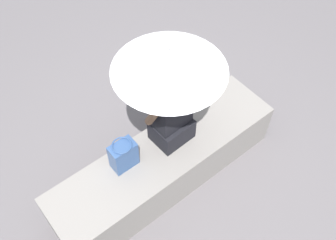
{
  "coord_description": "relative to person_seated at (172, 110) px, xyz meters",
  "views": [
    {
      "loc": [
        1.18,
        1.52,
        3.42
      ],
      "look_at": [
        -0.07,
        -0.04,
        0.83
      ],
      "focal_mm": 41.67,
      "sensor_mm": 36.0,
      "label": 1
    }
  ],
  "objects": [
    {
      "name": "person_seated",
      "position": [
        0.0,
        0.0,
        0.0
      ],
      "size": [
        0.48,
        0.29,
        0.9
      ],
      "color": "black",
      "rests_on": "stone_bench"
    },
    {
      "name": "stone_bench",
      "position": [
        0.15,
        0.08,
        -0.63
      ],
      "size": [
        2.27,
        0.59,
        0.48
      ],
      "primitive_type": "cube",
      "color": "gray",
      "rests_on": "ground"
    },
    {
      "name": "ground_plane",
      "position": [
        0.15,
        0.08,
        -0.87
      ],
      "size": [
        14.0,
        14.0,
        0.0
      ],
      "primitive_type": "plane",
      "color": "#605B5E"
    },
    {
      "name": "parasol",
      "position": [
        0.02,
        -0.01,
        0.58
      ],
      "size": [
        0.89,
        0.89,
        1.1
      ],
      "color": "#B7B7BC",
      "rests_on": "stone_bench"
    },
    {
      "name": "handbag_black",
      "position": [
        0.51,
        -0.03,
        -0.24
      ],
      "size": [
        0.23,
        0.17,
        0.3
      ],
      "color": "#335184",
      "rests_on": "stone_bench"
    }
  ]
}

